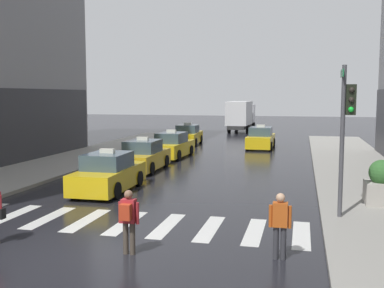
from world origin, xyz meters
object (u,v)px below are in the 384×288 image
taxi_second (143,157)px  pedestrian_plain_coat (280,222)px  taxi_third (172,146)px  taxi_lead (109,174)px  taxi_fifth (261,139)px  pedestrian_with_backpack (128,217)px  taxi_fourth (188,136)px  traffic_light_pole (346,120)px  box_truck (241,115)px  planter_near_corner (381,184)px

taxi_second → pedestrian_plain_coat: taxi_second is taller
taxi_second → taxi_third: same height
taxi_lead → taxi_fifth: bearing=74.4°
taxi_second → pedestrian_with_backpack: (4.07, -12.65, 0.25)m
pedestrian_with_backpack → taxi_fourth: bearing=100.7°
taxi_fifth → pedestrian_plain_coat: 24.04m
traffic_light_pole → taxi_fourth: bearing=116.0°
pedestrian_with_backpack → traffic_light_pole: bearing=39.2°
traffic_light_pole → box_truck: traffic_light_pole is taller
taxi_second → pedestrian_with_backpack: 13.29m
taxi_third → taxi_fifth: bearing=51.6°
planter_near_corner → taxi_lead: bearing=177.0°
taxi_lead → box_truck: 32.84m
taxi_second → taxi_third: 5.31m
taxi_fourth → pedestrian_with_backpack: bearing=-79.3°
pedestrian_plain_coat → taxi_lead: bearing=138.3°
taxi_third → pedestrian_plain_coat: taxi_third is taller
taxi_lead → taxi_fourth: (-1.23, 18.74, 0.00)m
traffic_light_pole → planter_near_corner: 3.47m
taxi_fourth → planter_near_corner: (11.86, -19.29, 0.15)m
planter_near_corner → pedestrian_with_backpack: bearing=-136.7°
taxi_fifth → planter_near_corner: size_ratio=2.86×
taxi_third → taxi_fourth: size_ratio=1.00×
pedestrian_plain_coat → planter_near_corner: 6.84m
taxi_second → taxi_third: (0.08, 5.31, 0.00)m
pedestrian_with_backpack → taxi_third: bearing=102.5°
pedestrian_plain_coat → planter_near_corner: size_ratio=1.03×
box_truck → planter_near_corner: 34.65m
box_truck → planter_near_corner: box_truck is taller
traffic_light_pole → taxi_third: traffic_light_pole is taller
taxi_third → planter_near_corner: 15.81m
pedestrian_plain_coat → taxi_second: bearing=122.8°
taxi_lead → taxi_third: (-0.33, 10.83, 0.00)m
traffic_light_pole → taxi_fifth: bearing=102.3°
traffic_light_pole → pedestrian_plain_coat: 4.93m
traffic_light_pole → taxi_third: (-9.51, 13.46, -2.53)m
taxi_fourth → taxi_second: bearing=-86.4°
taxi_lead → pedestrian_with_backpack: taxi_lead is taller
taxi_lead → pedestrian_plain_coat: 9.89m
taxi_third → pedestrian_plain_coat: 19.04m
planter_near_corner → taxi_second: bearing=151.2°
taxi_lead → box_truck: (1.27, 32.79, 1.13)m
box_truck → pedestrian_with_backpack: box_truck is taller
taxi_third → pedestrian_plain_coat: (7.71, -17.41, 0.21)m
traffic_light_pole → planter_near_corner: (1.45, 2.07, -2.38)m
traffic_light_pole → planter_near_corner: size_ratio=3.00×
taxi_second → planter_near_corner: taxi_second is taller
taxi_fourth → planter_near_corner: 22.65m
pedestrian_with_backpack → taxi_lead: bearing=117.2°
taxi_third → taxi_fourth: (-0.90, 7.90, 0.00)m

